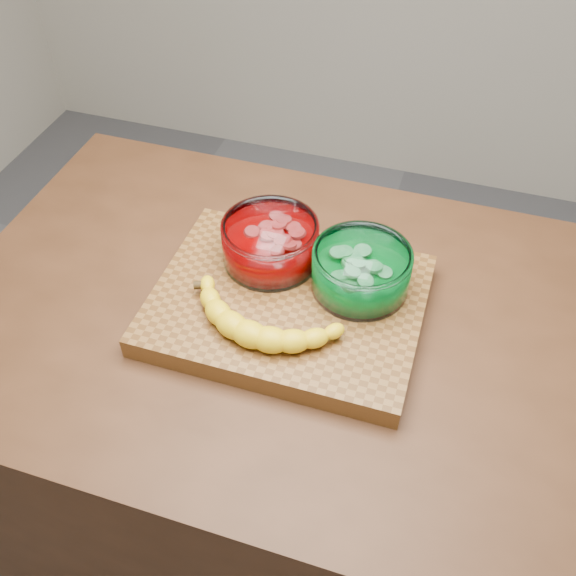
% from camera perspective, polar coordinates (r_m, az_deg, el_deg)
% --- Properties ---
extents(ground, '(3.50, 3.50, 0.00)m').
position_cam_1_polar(ground, '(1.88, 0.00, -20.80)').
color(ground, '#5D5D61').
rests_on(ground, ground).
extents(counter, '(1.20, 0.80, 0.90)m').
position_cam_1_polar(counter, '(1.48, 0.00, -13.90)').
color(counter, '#482815').
rests_on(counter, ground).
extents(cutting_board, '(0.45, 0.35, 0.04)m').
position_cam_1_polar(cutting_board, '(1.09, 0.00, -1.45)').
color(cutting_board, brown).
rests_on(cutting_board, counter).
extents(bowl_red, '(0.17, 0.17, 0.08)m').
position_cam_1_polar(bowl_red, '(1.12, -1.58, 4.01)').
color(bowl_red, white).
rests_on(bowl_red, cutting_board).
extents(bowl_green, '(0.17, 0.17, 0.08)m').
position_cam_1_polar(bowl_green, '(1.08, 6.50, 1.54)').
color(bowl_green, white).
rests_on(bowl_green, cutting_board).
extents(banana, '(0.29, 0.15, 0.04)m').
position_cam_1_polar(banana, '(1.02, -2.16, -2.62)').
color(banana, yellow).
rests_on(banana, cutting_board).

